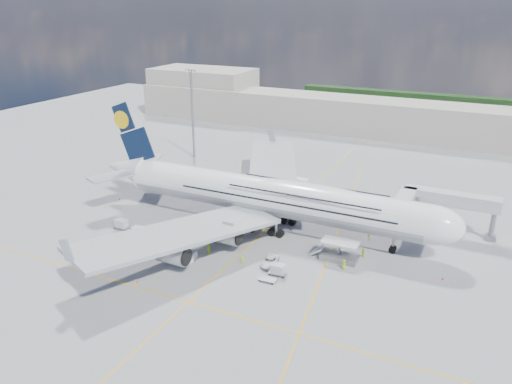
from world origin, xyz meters
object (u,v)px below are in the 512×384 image
at_px(cone_wing_right_inner, 149,252).
at_px(dolly_nose_near, 278,269).
at_px(cone_wing_right_outer, 137,281).
at_px(cone_wing_left_outer, 244,187).
at_px(cone_wing_left_inner, 242,200).
at_px(crew_wing, 209,249).
at_px(dolly_row_c, 191,254).
at_px(airliner, 270,196).
at_px(jet_bridge, 432,202).
at_px(crew_van, 344,264).
at_px(cargo_loader, 338,254).
at_px(dolly_nose_far, 267,279).
at_px(dolly_row_b, 139,232).
at_px(cone_nose, 443,278).
at_px(dolly_row_a, 151,240).
at_px(catering_truck_outer, 275,168).
at_px(baggage_tug, 186,258).
at_px(crew_nose, 369,235).
at_px(crew_tug, 242,261).
at_px(light_mast, 192,113).
at_px(crew_loader, 363,253).
at_px(dolly_back, 121,224).
at_px(service_van, 270,261).
at_px(catering_truck_inner, 301,186).
at_px(cone_tail, 119,199).

bearing_deg(cone_wing_right_inner, dolly_nose_near, 7.59).
bearing_deg(cone_wing_right_outer, cone_wing_left_outer, 95.22).
bearing_deg(cone_wing_left_inner, crew_wing, -76.23).
xyz_separation_m(dolly_row_c, cone_wing_right_outer, (-3.66, -10.66, -0.65)).
height_order(dolly_nose_near, crew_wing, dolly_nose_near).
height_order(airliner, dolly_nose_near, airliner).
height_order(jet_bridge, crew_van, jet_bridge).
xyz_separation_m(cargo_loader, dolly_nose_far, (-8.35, -12.13, -0.92)).
distance_m(dolly_row_b, cone_nose, 56.33).
height_order(dolly_row_a, catering_truck_outer, catering_truck_outer).
height_order(baggage_tug, crew_nose, baggage_tug).
xyz_separation_m(dolly_row_a, baggage_tug, (9.41, -2.65, -0.35)).
bearing_deg(cargo_loader, cone_nose, 2.98).
distance_m(crew_wing, crew_tug, 7.35).
bearing_deg(dolly_row_c, jet_bridge, 38.73).
distance_m(baggage_tug, cone_wing_right_inner, 7.64).
xyz_separation_m(jet_bridge, baggage_tug, (-37.23, -30.35, -6.10)).
xyz_separation_m(airliner, crew_nose, (19.35, 3.87, -6.12)).
bearing_deg(light_mast, dolly_row_c, -58.22).
relative_size(dolly_nose_near, crew_loader, 1.81).
height_order(dolly_nose_far, crew_loader, crew_loader).
bearing_deg(dolly_back, crew_wing, -1.02).
distance_m(service_van, cone_nose, 29.04).
bearing_deg(cone_nose, service_van, -164.22).
distance_m(dolly_nose_far, cone_wing_right_inner, 23.51).
height_order(crew_nose, cone_nose, crew_nose).
bearing_deg(dolly_row_b, light_mast, 109.77).
relative_size(dolly_row_b, crew_nose, 2.21).
height_order(dolly_row_c, catering_truck_inner, catering_truck_inner).
xyz_separation_m(cargo_loader, cone_wing_right_inner, (-31.85, -12.71, -0.98)).
xyz_separation_m(cargo_loader, service_van, (-10.24, -6.98, -0.56)).
bearing_deg(cone_wing_left_inner, service_van, -53.75).
distance_m(jet_bridge, dolly_row_c, 47.35).
distance_m(light_mast, dolly_row_b, 54.92).
distance_m(jet_bridge, dolly_nose_far, 37.53).
distance_m(dolly_nose_near, cone_wing_right_inner, 24.46).
bearing_deg(jet_bridge, crew_van, -118.25).
xyz_separation_m(dolly_row_a, catering_truck_outer, (4.69, 47.90, 0.64)).
relative_size(dolly_row_b, catering_truck_outer, 0.49).
xyz_separation_m(crew_wing, cone_wing_left_outer, (-9.98, 33.69, -0.69)).
bearing_deg(cargo_loader, dolly_back, -171.61).
distance_m(light_mast, baggage_tug, 64.63).
distance_m(dolly_row_c, cone_tail, 34.94).
height_order(dolly_row_c, crew_loader, crew_loader).
relative_size(airliner, crew_nose, 52.71).
bearing_deg(dolly_row_b, dolly_nose_near, -3.68).
bearing_deg(dolly_back, cone_wing_left_inner, 61.02).
xyz_separation_m(baggage_tug, catering_truck_inner, (6.21, 40.91, 0.88)).
distance_m(dolly_row_b, crew_loader, 43.05).
height_order(dolly_row_c, crew_wing, crew_wing).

